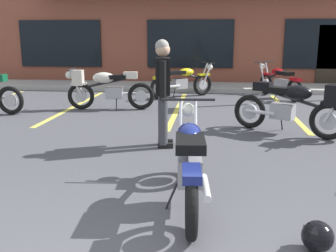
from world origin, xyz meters
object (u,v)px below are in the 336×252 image
Objects in this scene: motorcycle_red_sportbike at (279,82)px; person_in_black_shirt at (163,87)px; motorcycle_black_cruiser at (106,87)px; motorcycle_foreground_classic at (190,161)px; helmet_on_pavement at (317,236)px; motorcycle_silver_naked at (294,105)px; motorcycle_green_cafe_racer at (183,81)px.

person_in_black_shirt is at bearing -116.50° from motorcycle_red_sportbike.
motorcycle_foreground_classic is at bearing -65.96° from motorcycle_black_cruiser.
motorcycle_black_cruiser is at bearing 119.54° from helmet_on_pavement.
motorcycle_silver_naked is (-0.47, -4.34, 0.07)m from motorcycle_red_sportbike.
motorcycle_red_sportbike is 2.74m from motorcycle_green_cafe_racer.
motorcycle_black_cruiser is 3.53m from person_in_black_shirt.
motorcycle_red_sportbike and motorcycle_silver_naked have the same top height.
helmet_on_pavement is at bearing -78.08° from motorcycle_green_cafe_racer.
motorcycle_black_cruiser is at bearing -129.14° from motorcycle_green_cafe_racer.
motorcycle_silver_naked is at bearing 24.64° from person_in_black_shirt.
motorcycle_silver_naked is 4.69m from motorcycle_green_cafe_racer.
motorcycle_silver_naked is at bearing -27.16° from motorcycle_black_cruiser.
motorcycle_green_cafe_racer is (-0.61, 7.22, 0.00)m from motorcycle_foreground_classic.
person_in_black_shirt reaches higher than motorcycle_black_cruiser.
motorcycle_black_cruiser reaches higher than helmet_on_pavement.
motorcycle_foreground_classic is at bearing -85.21° from motorcycle_green_cafe_racer.
person_in_black_shirt reaches higher than helmet_on_pavement.
motorcycle_red_sportbike is 8.36m from helmet_on_pavement.
motorcycle_red_sportbike is 1.18× the size of person_in_black_shirt.
person_in_black_shirt is at bearing 119.08° from helmet_on_pavement.
motorcycle_foreground_classic is 8.11× the size of helmet_on_pavement.
motorcycle_green_cafe_racer is at bearing 50.86° from motorcycle_black_cruiser.
motorcycle_black_cruiser is 1.18× the size of motorcycle_green_cafe_racer.
motorcycle_red_sportbike is at bearing 82.91° from helmet_on_pavement.
motorcycle_foreground_classic reaches higher than helmet_on_pavement.
motorcycle_red_sportbike is at bearing 74.07° from motorcycle_foreground_classic.
motorcycle_black_cruiser is at bearing 152.84° from motorcycle_silver_naked.
motorcycle_foreground_classic is 1.00× the size of motorcycle_black_cruiser.
helmet_on_pavement is (-1.03, -8.29, -0.33)m from motorcycle_red_sportbike.
motorcycle_black_cruiser is at bearing 114.04° from motorcycle_foreground_classic.
motorcycle_black_cruiser is (-4.42, -2.31, 0.07)m from motorcycle_red_sportbike.
motorcycle_black_cruiser is 1.13× the size of motorcycle_silver_naked.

